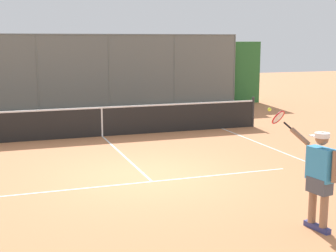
% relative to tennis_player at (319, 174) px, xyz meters
% --- Properties ---
extents(ground_plane, '(60.00, 60.00, 0.00)m').
position_rel_tennis_player_xyz_m(ground_plane, '(1.74, -3.97, -0.95)').
color(ground_plane, '#C67A4C').
extents(court_line_markings, '(8.59, 9.87, 0.01)m').
position_rel_tennis_player_xyz_m(court_line_markings, '(1.74, -3.18, -0.95)').
color(court_line_markings, white).
rests_on(court_line_markings, ground).
extents(fence_backdrop, '(18.20, 1.37, 3.33)m').
position_rel_tennis_player_xyz_m(fence_backdrop, '(1.74, -15.30, 0.53)').
color(fence_backdrop, slate).
rests_on(fence_backdrop, ground).
extents(tennis_net, '(11.03, 0.09, 1.07)m').
position_rel_tennis_player_xyz_m(tennis_net, '(1.74, -8.93, -0.46)').
color(tennis_net, '#2D2D2D').
rests_on(tennis_net, ground).
extents(tennis_player, '(0.63, 1.32, 1.93)m').
position_rel_tennis_player_xyz_m(tennis_player, '(0.00, 0.00, 0.00)').
color(tennis_player, navy).
rests_on(tennis_player, ground).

